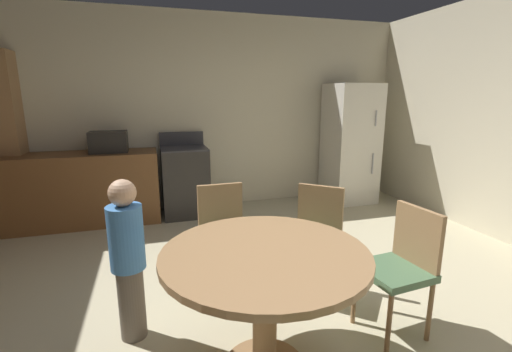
# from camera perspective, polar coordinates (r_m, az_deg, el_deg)

# --- Properties ---
(ground_plane) EXTENTS (14.00, 14.00, 0.00)m
(ground_plane) POSITION_cam_1_polar(r_m,az_deg,el_deg) (2.63, 5.36, -24.35)
(ground_plane) COLOR beige
(wall_back) EXTENTS (6.07, 0.12, 2.70)m
(wall_back) POSITION_cam_1_polar(r_m,az_deg,el_deg) (5.16, -7.71, 10.11)
(wall_back) COLOR beige
(wall_back) RESTS_ON ground
(kitchen_counter) EXTENTS (1.98, 0.60, 0.90)m
(kitchen_counter) POSITION_cam_1_polar(r_m,az_deg,el_deg) (4.92, -27.09, -1.96)
(kitchen_counter) COLOR brown
(kitchen_counter) RESTS_ON ground
(pantry_column) EXTENTS (0.44, 0.36, 2.10)m
(pantry_column) POSITION_cam_1_polar(r_m,az_deg,el_deg) (5.19, -35.80, 4.49)
(pantry_column) COLOR #9E754C
(pantry_column) RESTS_ON ground
(oven_range) EXTENTS (0.60, 0.60, 1.10)m
(oven_range) POSITION_cam_1_polar(r_m,az_deg,el_deg) (4.85, -11.40, -0.77)
(oven_range) COLOR #2D2B28
(oven_range) RESTS_ON ground
(refrigerator) EXTENTS (0.68, 0.68, 1.76)m
(refrigerator) POSITION_cam_1_polar(r_m,az_deg,el_deg) (5.51, 14.99, 5.04)
(refrigerator) COLOR silver
(refrigerator) RESTS_ON ground
(microwave) EXTENTS (0.44, 0.32, 0.26)m
(microwave) POSITION_cam_1_polar(r_m,az_deg,el_deg) (4.75, -22.74, 5.13)
(microwave) COLOR black
(microwave) RESTS_ON kitchen_counter
(dining_table) EXTENTS (1.15, 1.15, 0.76)m
(dining_table) POSITION_cam_1_polar(r_m,az_deg,el_deg) (2.04, 1.46, -16.13)
(dining_table) COLOR #9E754C
(dining_table) RESTS_ON ground
(chair_east) EXTENTS (0.44, 0.44, 0.87)m
(chair_east) POSITION_cam_1_polar(r_m,az_deg,el_deg) (2.61, 22.57, -12.80)
(chair_east) COLOR #9E754C
(chair_east) RESTS_ON ground
(chair_north) EXTENTS (0.41, 0.41, 0.87)m
(chair_north) POSITION_cam_1_polar(r_m,az_deg,el_deg) (2.96, -5.24, -8.78)
(chair_north) COLOR #9E754C
(chair_north) RESTS_ON ground
(chair_northeast) EXTENTS (0.57, 0.57, 0.87)m
(chair_northeast) POSITION_cam_1_polar(r_m,az_deg,el_deg) (2.94, 9.62, -9.04)
(chair_northeast) COLOR #9E754C
(chair_northeast) RESTS_ON ground
(person_child) EXTENTS (0.31, 0.31, 1.09)m
(person_child) POSITION_cam_1_polar(r_m,az_deg,el_deg) (2.46, -20.04, -12.17)
(person_child) COLOR #665B51
(person_child) RESTS_ON ground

